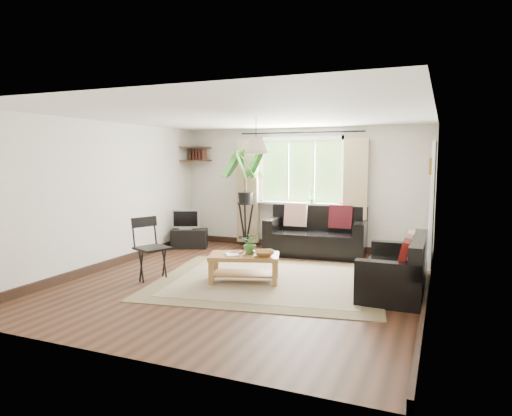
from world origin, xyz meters
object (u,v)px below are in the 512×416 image
at_px(sofa_right, 394,266).
at_px(tv_stand, 189,238).
at_px(palm_stand, 246,199).
at_px(sofa_back, 316,232).
at_px(coffee_table, 244,268).
at_px(folding_chair, 153,249).

relative_size(sofa_right, tv_stand, 2.23).
bearing_deg(palm_stand, sofa_back, -2.69).
distance_m(coffee_table, palm_stand, 2.63).
relative_size(sofa_back, palm_stand, 0.92).
relative_size(sofa_back, tv_stand, 2.61).
bearing_deg(folding_chair, coffee_table, -49.17).
bearing_deg(palm_stand, tv_stand, -160.67).
bearing_deg(coffee_table, sofa_back, 78.16).
bearing_deg(folding_chair, sofa_right, -55.23).
relative_size(sofa_right, folding_chair, 1.69).
height_order(palm_stand, folding_chair, palm_stand).
bearing_deg(sofa_back, tv_stand, -177.47).
bearing_deg(sofa_back, coffee_table, -106.25).
height_order(sofa_back, coffee_table, sofa_back).
xyz_separation_m(coffee_table, folding_chair, (-1.30, -0.42, 0.26)).
height_order(coffee_table, tv_stand, coffee_table).
xyz_separation_m(palm_stand, folding_chair, (-0.30, -2.72, -0.53)).
bearing_deg(palm_stand, folding_chair, -96.39).
xyz_separation_m(coffee_table, palm_stand, (-0.99, 2.30, 0.79)).
height_order(sofa_right, palm_stand, palm_stand).
relative_size(sofa_back, coffee_table, 1.82).
xyz_separation_m(coffee_table, tv_stand, (-2.07, 1.93, -0.02)).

